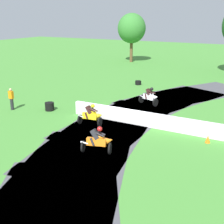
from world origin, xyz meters
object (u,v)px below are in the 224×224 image
(tire_stack_near, at_px, (138,83))
(motorcycle_chase_yellow, at_px, (91,115))
(motorcycle_lead_white, at_px, (150,96))
(track_marshal, at_px, (11,99))
(traffic_cone, at_px, (208,139))
(tire_stack_mid_a, at_px, (50,106))
(motorcycle_trailing_orange, at_px, (98,141))

(tire_stack_near, bearing_deg, motorcycle_chase_yellow, -80.09)
(motorcycle_lead_white, xyz_separation_m, tire_stack_near, (-3.64, 6.00, -0.45))
(motorcycle_lead_white, bearing_deg, tire_stack_near, 121.26)
(track_marshal, xyz_separation_m, traffic_cone, (13.99, 0.77, -0.60))
(motorcycle_lead_white, height_order, track_marshal, track_marshal)
(motorcycle_chase_yellow, height_order, tire_stack_mid_a, motorcycle_chase_yellow)
(tire_stack_mid_a, distance_m, traffic_cone, 11.46)
(tire_stack_mid_a, bearing_deg, motorcycle_lead_white, 40.24)
(track_marshal, relative_size, traffic_cone, 3.70)
(tire_stack_near, height_order, track_marshal, track_marshal)
(track_marshal, bearing_deg, traffic_cone, 3.14)
(motorcycle_trailing_orange, bearing_deg, traffic_cone, 40.24)
(track_marshal, bearing_deg, motorcycle_trailing_orange, -18.72)
(tire_stack_near, distance_m, tire_stack_mid_a, 11.19)
(motorcycle_lead_white, relative_size, motorcycle_chase_yellow, 1.02)
(motorcycle_lead_white, xyz_separation_m, track_marshal, (-8.40, -6.16, 0.16))
(motorcycle_lead_white, bearing_deg, track_marshal, -143.75)
(tire_stack_near, relative_size, track_marshal, 0.37)
(motorcycle_trailing_orange, bearing_deg, motorcycle_lead_white, 95.77)
(tire_stack_near, relative_size, tire_stack_mid_a, 0.91)
(motorcycle_trailing_orange, distance_m, tire_stack_near, 16.01)
(motorcycle_trailing_orange, height_order, tire_stack_mid_a, motorcycle_trailing_orange)
(motorcycle_lead_white, xyz_separation_m, traffic_cone, (5.59, -5.39, -0.43))
(motorcycle_chase_yellow, xyz_separation_m, tire_stack_near, (-2.11, 12.07, -0.45))
(tire_stack_near, distance_m, track_marshal, 13.08)
(motorcycle_lead_white, relative_size, motorcycle_trailing_orange, 1.02)
(motorcycle_lead_white, height_order, traffic_cone, motorcycle_lead_white)
(tire_stack_near, height_order, traffic_cone, traffic_cone)
(motorcycle_trailing_orange, xyz_separation_m, tire_stack_mid_a, (-6.81, 4.36, -0.35))
(tire_stack_near, bearing_deg, motorcycle_trailing_orange, -73.34)
(motorcycle_chase_yellow, xyz_separation_m, track_marshal, (-6.87, -0.10, 0.16))
(motorcycle_trailing_orange, bearing_deg, tire_stack_near, 106.66)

